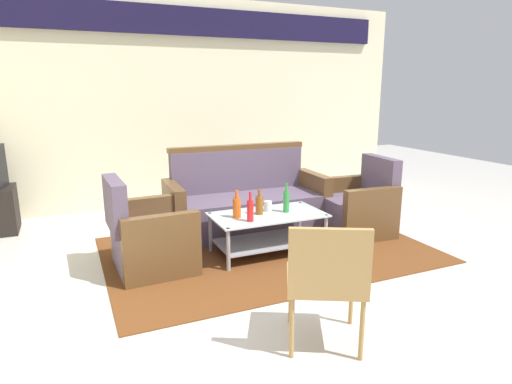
{
  "coord_description": "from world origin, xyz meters",
  "views": [
    {
      "loc": [
        -1.67,
        -3.0,
        1.62
      ],
      "look_at": [
        -0.04,
        0.68,
        0.65
      ],
      "focal_mm": 30.6,
      "sensor_mm": 36.0,
      "label": 1
    }
  ],
  "objects_px": {
    "couch": "(246,204)",
    "armchair_left": "(149,239)",
    "wicker_chair": "(327,275)",
    "cup": "(268,206)",
    "coffee_table": "(268,227)",
    "bottle_brown": "(259,205)",
    "bottle_green": "(286,201)",
    "bottle_red": "(250,210)",
    "armchair_right": "(358,208)",
    "bottle_orange": "(237,207)"
  },
  "relations": [
    {
      "from": "couch",
      "to": "bottle_green",
      "type": "height_order",
      "value": "couch"
    },
    {
      "from": "couch",
      "to": "bottle_orange",
      "type": "relative_size",
      "value": 6.8
    },
    {
      "from": "coffee_table",
      "to": "cup",
      "type": "height_order",
      "value": "cup"
    },
    {
      "from": "armchair_left",
      "to": "bottle_orange",
      "type": "relative_size",
      "value": 3.18
    },
    {
      "from": "armchair_right",
      "to": "bottle_brown",
      "type": "relative_size",
      "value": 3.44
    },
    {
      "from": "couch",
      "to": "armchair_left",
      "type": "bearing_deg",
      "value": 29.35
    },
    {
      "from": "bottle_green",
      "to": "wicker_chair",
      "type": "height_order",
      "value": "wicker_chair"
    },
    {
      "from": "bottle_brown",
      "to": "bottle_red",
      "type": "bearing_deg",
      "value": -133.77
    },
    {
      "from": "couch",
      "to": "bottle_green",
      "type": "relative_size",
      "value": 6.2
    },
    {
      "from": "armchair_left",
      "to": "cup",
      "type": "relative_size",
      "value": 8.5
    },
    {
      "from": "bottle_orange",
      "to": "bottle_red",
      "type": "bearing_deg",
      "value": -66.18
    },
    {
      "from": "bottle_red",
      "to": "bottle_orange",
      "type": "height_order",
      "value": "bottle_red"
    },
    {
      "from": "armchair_right",
      "to": "bottle_orange",
      "type": "height_order",
      "value": "armchair_right"
    },
    {
      "from": "bottle_brown",
      "to": "cup",
      "type": "bearing_deg",
      "value": 28.58
    },
    {
      "from": "coffee_table",
      "to": "bottle_red",
      "type": "relative_size",
      "value": 3.92
    },
    {
      "from": "bottle_brown",
      "to": "bottle_green",
      "type": "relative_size",
      "value": 0.84
    },
    {
      "from": "cup",
      "to": "armchair_right",
      "type": "bearing_deg",
      "value": 3.74
    },
    {
      "from": "armchair_right",
      "to": "bottle_red",
      "type": "bearing_deg",
      "value": 106.73
    },
    {
      "from": "cup",
      "to": "bottle_brown",
      "type": "bearing_deg",
      "value": -151.42
    },
    {
      "from": "coffee_table",
      "to": "wicker_chair",
      "type": "height_order",
      "value": "wicker_chair"
    },
    {
      "from": "couch",
      "to": "armchair_left",
      "type": "xyz_separation_m",
      "value": [
        -1.22,
        -0.64,
        -0.03
      ]
    },
    {
      "from": "bottle_red",
      "to": "armchair_left",
      "type": "bearing_deg",
      "value": 164.44
    },
    {
      "from": "armchair_left",
      "to": "coffee_table",
      "type": "relative_size",
      "value": 0.77
    },
    {
      "from": "bottle_red",
      "to": "cup",
      "type": "relative_size",
      "value": 2.81
    },
    {
      "from": "couch",
      "to": "cup",
      "type": "relative_size",
      "value": 18.18
    },
    {
      "from": "armchair_left",
      "to": "cup",
      "type": "bearing_deg",
      "value": 87.89
    },
    {
      "from": "couch",
      "to": "armchair_left",
      "type": "distance_m",
      "value": 1.38
    },
    {
      "from": "cup",
      "to": "wicker_chair",
      "type": "relative_size",
      "value": 0.12
    },
    {
      "from": "couch",
      "to": "bottle_red",
      "type": "xyz_separation_m",
      "value": [
        -0.33,
        -0.89,
        0.2
      ]
    },
    {
      "from": "armchair_right",
      "to": "bottle_brown",
      "type": "distance_m",
      "value": 1.31
    },
    {
      "from": "bottle_red",
      "to": "bottle_orange",
      "type": "distance_m",
      "value": 0.18
    },
    {
      "from": "bottle_red",
      "to": "coffee_table",
      "type": "bearing_deg",
      "value": 30.93
    },
    {
      "from": "bottle_red",
      "to": "bottle_brown",
      "type": "bearing_deg",
      "value": 46.23
    },
    {
      "from": "couch",
      "to": "wicker_chair",
      "type": "distance_m",
      "value": 2.4
    },
    {
      "from": "coffee_table",
      "to": "cup",
      "type": "distance_m",
      "value": 0.22
    },
    {
      "from": "armchair_right",
      "to": "wicker_chair",
      "type": "bearing_deg",
      "value": 142.84
    },
    {
      "from": "coffee_table",
      "to": "bottle_green",
      "type": "height_order",
      "value": "bottle_green"
    },
    {
      "from": "bottle_brown",
      "to": "bottle_green",
      "type": "xyz_separation_m",
      "value": [
        0.27,
        -0.04,
        0.02
      ]
    },
    {
      "from": "couch",
      "to": "coffee_table",
      "type": "relative_size",
      "value": 1.65
    },
    {
      "from": "coffee_table",
      "to": "cup",
      "type": "xyz_separation_m",
      "value": [
        0.05,
        0.1,
        0.19
      ]
    },
    {
      "from": "bottle_green",
      "to": "bottle_orange",
      "type": "distance_m",
      "value": 0.52
    },
    {
      "from": "bottle_brown",
      "to": "couch",
      "type": "bearing_deg",
      "value": 77.7
    },
    {
      "from": "bottle_orange",
      "to": "cup",
      "type": "height_order",
      "value": "bottle_orange"
    },
    {
      "from": "bottle_green",
      "to": "bottle_red",
      "type": "xyz_separation_m",
      "value": [
        -0.45,
        -0.14,
        -0.0
      ]
    },
    {
      "from": "cup",
      "to": "bottle_green",
      "type": "bearing_deg",
      "value": -35.78
    },
    {
      "from": "bottle_brown",
      "to": "bottle_orange",
      "type": "distance_m",
      "value": 0.24
    },
    {
      "from": "bottle_orange",
      "to": "cup",
      "type": "xyz_separation_m",
      "value": [
        0.37,
        0.09,
        -0.05
      ]
    },
    {
      "from": "bottle_red",
      "to": "bottle_green",
      "type": "bearing_deg",
      "value": 17.46
    },
    {
      "from": "couch",
      "to": "bottle_brown",
      "type": "bearing_deg",
      "value": 79.22
    },
    {
      "from": "wicker_chair",
      "to": "bottle_red",
      "type": "bearing_deg",
      "value": 112.98
    }
  ]
}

